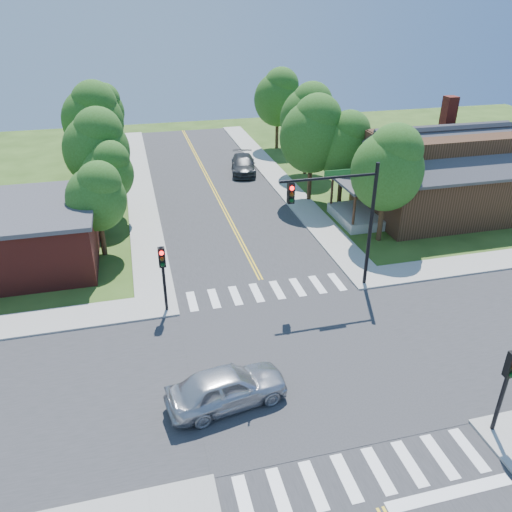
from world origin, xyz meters
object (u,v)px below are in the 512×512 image
object	(u,v)px
house_ne	(437,171)
car_dgrey	(243,165)
signal_pole_se	(508,377)
car_silver	(227,388)
signal_pole_nw	(163,267)
signal_mast_ne	(343,209)

from	to	relation	value
house_ne	car_dgrey	world-z (taller)	house_ne
signal_pole_se	car_silver	world-z (taller)	signal_pole_se
car_dgrey	signal_pole_nw	bearing A→B (deg)	-102.32
signal_mast_ne	signal_pole_nw	size ratio (longest dim) A/B	1.89
signal_pole_nw	house_ne	distance (m)	22.45
house_ne	car_dgrey	size ratio (longest dim) A/B	2.34
car_silver	car_dgrey	size ratio (longest dim) A/B	0.92
signal_mast_ne	car_dgrey	distance (m)	21.95
house_ne	car_silver	world-z (taller)	house_ne
signal_pole_se	car_silver	size ratio (longest dim) A/B	0.74
car_silver	car_dgrey	bearing A→B (deg)	-23.72
signal_pole_se	house_ne	bearing A→B (deg)	64.42
signal_pole_nw	signal_pole_se	bearing A→B (deg)	-45.00
signal_pole_nw	car_silver	distance (m)	7.70
signal_pole_nw	car_silver	xyz separation A→B (m)	(1.76, -7.28, -1.83)
signal_pole_se	car_dgrey	size ratio (longest dim) A/B	0.68
house_ne	car_dgrey	xyz separation A→B (m)	(-11.61, 12.91, -2.56)
signal_mast_ne	car_silver	size ratio (longest dim) A/B	1.40
house_ne	car_silver	xyz separation A→B (m)	(-18.95, -15.93, -2.50)
car_silver	signal_mast_ne	bearing A→B (deg)	-56.23
signal_mast_ne	signal_pole_nw	xyz separation A→B (m)	(-9.51, -0.01, -2.19)
signal_mast_ne	signal_pole_se	distance (m)	11.55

